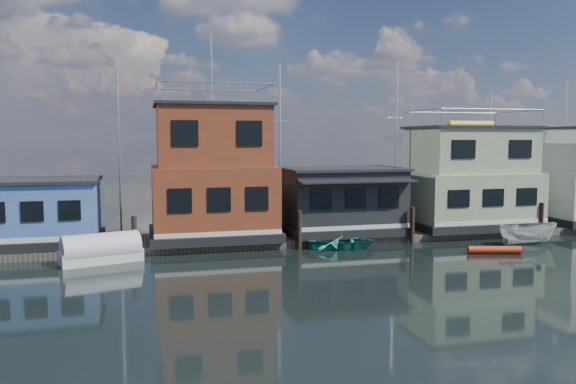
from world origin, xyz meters
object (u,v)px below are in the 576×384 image
object	(u,v)px
houseboat_red	(213,175)
houseboat_dark	(341,200)
houseboat_blue	(41,212)
houseboat_green	(469,179)
motorboat	(528,234)
tarp_runabout	(101,251)
red_kayak	(494,250)
dinghy_teal	(341,241)

from	to	relation	value
houseboat_red	houseboat_dark	bearing A→B (deg)	-0.14
houseboat_blue	houseboat_green	xyz separation A→B (m)	(26.50, 0.00, 1.34)
houseboat_green	motorboat	xyz separation A→B (m)	(0.96, -4.85, -2.89)
houseboat_red	tarp_runabout	xyz separation A→B (m)	(-6.13, -3.58, -3.51)
houseboat_dark	red_kayak	world-z (taller)	houseboat_dark
dinghy_teal	red_kayak	bearing A→B (deg)	-97.33
houseboat_red	motorboat	xyz separation A→B (m)	(17.96, -4.85, -3.44)
houseboat_green	tarp_runabout	size ratio (longest dim) A/B	2.00
houseboat_red	motorboat	world-z (taller)	houseboat_red
houseboat_blue	dinghy_teal	xyz separation A→B (m)	(16.38, -3.16, -1.81)
houseboat_red	dinghy_teal	xyz separation A→B (m)	(6.88, -3.16, -3.71)
houseboat_green	red_kayak	world-z (taller)	houseboat_green
houseboat_dark	dinghy_teal	world-z (taller)	houseboat_dark
houseboat_red	red_kayak	distance (m)	16.40
houseboat_red	houseboat_green	bearing A→B (deg)	0.00
houseboat_blue	red_kayak	world-z (taller)	houseboat_blue
houseboat_red	motorboat	size ratio (longest dim) A/B	3.45
houseboat_green	red_kayak	xyz separation A→B (m)	(-2.53, -6.66, -3.34)
houseboat_blue	houseboat_dark	distance (m)	17.50
houseboat_dark	houseboat_green	world-z (taller)	houseboat_green
houseboat_blue	houseboat_green	world-z (taller)	houseboat_green
houseboat_blue	red_kayak	distance (m)	24.96
red_kayak	dinghy_teal	size ratio (longest dim) A/B	0.74
tarp_runabout	dinghy_teal	xyz separation A→B (m)	(13.02, 0.42, -0.20)
houseboat_dark	houseboat_blue	bearing A→B (deg)	179.94
houseboat_green	motorboat	distance (m)	5.72
houseboat_blue	houseboat_dark	bearing A→B (deg)	-0.06
houseboat_dark	dinghy_teal	bearing A→B (deg)	-109.56
houseboat_dark	red_kayak	size ratio (longest dim) A/B	2.60
houseboat_dark	houseboat_green	bearing A→B (deg)	0.12
red_kayak	dinghy_teal	bearing A→B (deg)	170.45
dinghy_teal	tarp_runabout	bearing A→B (deg)	109.26
houseboat_blue	houseboat_green	distance (m)	26.53
houseboat_green	red_kayak	size ratio (longest dim) A/B	2.95
houseboat_green	houseboat_red	bearing A→B (deg)	-180.00
houseboat_dark	houseboat_green	distance (m)	9.07
houseboat_green	tarp_runabout	xyz separation A→B (m)	(-23.13, -3.58, -2.95)
tarp_runabout	dinghy_teal	size ratio (longest dim) A/B	1.10
houseboat_dark	motorboat	distance (m)	11.21
houseboat_green	houseboat_dark	bearing A→B (deg)	-179.88
tarp_runabout	red_kayak	size ratio (longest dim) A/B	1.48
houseboat_dark	dinghy_teal	size ratio (longest dim) A/B	1.93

